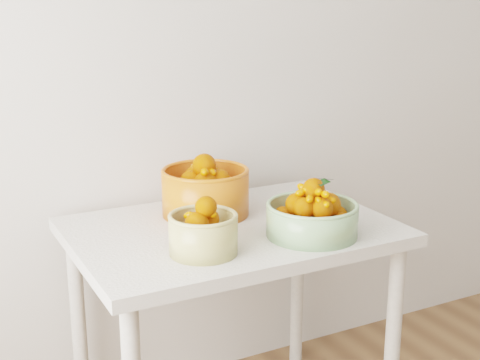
{
  "coord_description": "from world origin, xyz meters",
  "views": [
    {
      "loc": [
        -1.2,
        -0.19,
        1.46
      ],
      "look_at": [
        -0.31,
        1.53,
        0.92
      ],
      "focal_mm": 50.0,
      "sensor_mm": 36.0,
      "label": 1
    }
  ],
  "objects_px": {
    "bowl_green": "(312,216)",
    "bowl_orange": "(206,190)",
    "table": "(232,254)",
    "bowl_cream": "(203,232)"
  },
  "relations": [
    {
      "from": "table",
      "to": "bowl_orange",
      "type": "bearing_deg",
      "value": 99.28
    },
    {
      "from": "bowl_green",
      "to": "bowl_cream",
      "type": "bearing_deg",
      "value": 176.72
    },
    {
      "from": "table",
      "to": "bowl_green",
      "type": "relative_size",
      "value": 3.26
    },
    {
      "from": "bowl_cream",
      "to": "table",
      "type": "bearing_deg",
      "value": 44.31
    },
    {
      "from": "bowl_green",
      "to": "bowl_orange",
      "type": "height_order",
      "value": "bowl_orange"
    },
    {
      "from": "bowl_cream",
      "to": "bowl_green",
      "type": "height_order",
      "value": "bowl_green"
    },
    {
      "from": "table",
      "to": "bowl_green",
      "type": "xyz_separation_m",
      "value": [
        0.18,
        -0.19,
        0.16
      ]
    },
    {
      "from": "table",
      "to": "bowl_cream",
      "type": "height_order",
      "value": "bowl_cream"
    },
    {
      "from": "table",
      "to": "bowl_cream",
      "type": "relative_size",
      "value": 5.01
    },
    {
      "from": "table",
      "to": "bowl_cream",
      "type": "bearing_deg",
      "value": -135.69
    }
  ]
}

